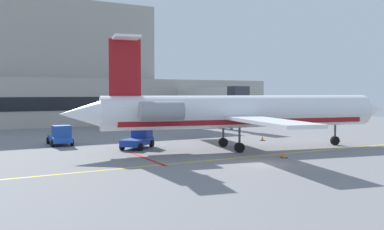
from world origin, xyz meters
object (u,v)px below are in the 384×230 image
object	(u,v)px
belt_loader	(139,137)
baggage_tug	(61,136)
fuel_tank	(212,118)
regional_jet	(239,112)

from	to	relation	value
belt_loader	baggage_tug	bearing A→B (deg)	138.96
fuel_tank	baggage_tug	bearing A→B (deg)	-154.06
baggage_tug	fuel_tank	size ratio (longest dim) A/B	0.56
regional_jet	belt_loader	size ratio (longest dim) A/B	8.01
baggage_tug	belt_loader	xyz separation A→B (m)	(6.34, -5.52, 0.10)
belt_loader	fuel_tank	bearing A→B (deg)	43.21
fuel_tank	regional_jet	bearing A→B (deg)	-115.57
regional_jet	belt_loader	distance (m)	9.85
regional_jet	belt_loader	xyz separation A→B (m)	(-7.89, 5.35, -2.48)
belt_loader	fuel_tank	xyz separation A→B (m)	(18.99, 17.84, 0.34)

